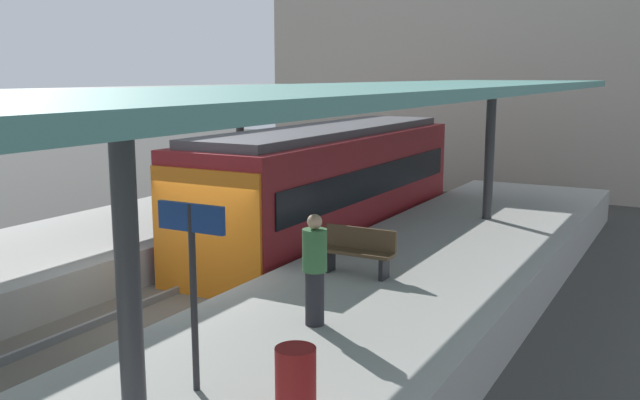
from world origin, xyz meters
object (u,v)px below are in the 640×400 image
Objects in this scene: litter_bin at (296,384)px; passenger_near_bench at (315,268)px; commuter_train at (328,187)px; platform_sign at (192,255)px; platform_bench at (358,250)px.

litter_bin is 0.48× the size of passenger_near_bench.
commuter_train reaches higher than platform_sign.
platform_bench reaches higher than litter_bin.
platform_bench is at bearing 102.31° from passenger_near_bench.
passenger_near_bench is at bearing 115.19° from litter_bin.
commuter_train is 8.21m from passenger_near_bench.
platform_bench is 1.75× the size of litter_bin.
commuter_train is 11.08m from litter_bin.
passenger_near_bench is (0.15, 2.55, -0.77)m from platform_sign.
platform_sign reaches higher than platform_bench.
litter_bin is at bearing -1.87° from platform_sign.
passenger_near_bench is (0.58, -2.67, 0.39)m from platform_bench.
platform_sign is (3.54, -9.88, 0.90)m from commuter_train.
commuter_train is at bearing 109.71° from platform_sign.
passenger_near_bench reaches higher than litter_bin.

